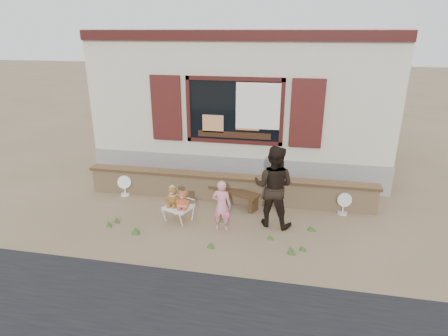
% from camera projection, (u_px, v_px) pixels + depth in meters
% --- Properties ---
extents(ground, '(80.00, 80.00, 0.00)m').
position_uv_depth(ground, '(219.00, 219.00, 8.37)').
color(ground, brown).
rests_on(ground, ground).
extents(shopfront, '(8.04, 5.13, 4.00)m').
position_uv_depth(shopfront, '(248.00, 96.00, 11.80)').
color(shopfront, '#BBB197').
rests_on(shopfront, ground).
extents(brick_wall, '(7.10, 0.36, 0.67)m').
position_uv_depth(brick_wall, '(227.00, 188.00, 9.17)').
color(brick_wall, tan).
rests_on(brick_wall, ground).
extents(bench, '(1.57, 0.94, 0.40)m').
position_uv_depth(bench, '(229.00, 193.00, 8.99)').
color(bench, '#382513').
rests_on(bench, ground).
extents(folding_chair, '(0.70, 0.66, 0.34)m').
position_uv_depth(folding_chair, '(178.00, 208.00, 8.20)').
color(folding_chair, white).
rests_on(folding_chair, ground).
extents(teddy_bear_left, '(0.42, 0.39, 0.46)m').
position_uv_depth(teddy_bear_left, '(173.00, 196.00, 8.18)').
color(teddy_bear_left, brown).
rests_on(teddy_bear_left, folding_chair).
extents(teddy_bear_right, '(0.38, 0.36, 0.42)m').
position_uv_depth(teddy_bear_right, '(183.00, 199.00, 8.05)').
color(teddy_bear_right, brown).
rests_on(teddy_bear_right, folding_chair).
extents(child, '(0.42, 0.28, 1.12)m').
position_uv_depth(child, '(222.00, 206.00, 7.73)').
color(child, pink).
rests_on(child, ground).
extents(adult, '(0.99, 0.84, 1.78)m').
position_uv_depth(adult, '(274.00, 186.00, 7.85)').
color(adult, black).
rests_on(adult, ground).
extents(fan_left, '(0.35, 0.24, 0.54)m').
position_uv_depth(fan_left, '(125.00, 185.00, 9.48)').
color(fan_left, white).
rests_on(fan_left, ground).
extents(fan_right, '(0.34, 0.22, 0.53)m').
position_uv_depth(fan_right, '(344.00, 203.00, 8.52)').
color(fan_right, silver).
rests_on(fan_right, ground).
extents(grass_tufts, '(4.42, 1.22, 0.15)m').
position_uv_depth(grass_tufts, '(209.00, 232.00, 7.69)').
color(grass_tufts, '#375622').
rests_on(grass_tufts, ground).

